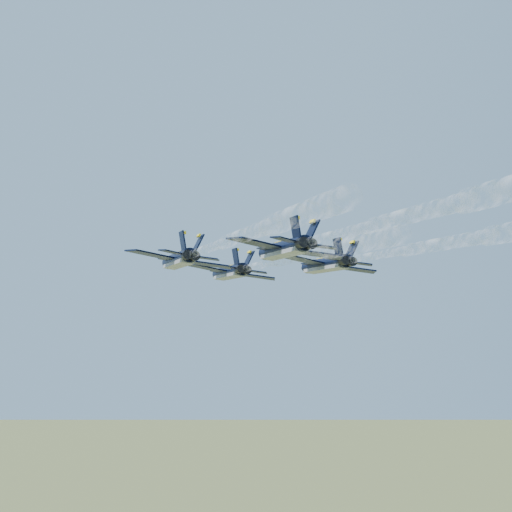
{
  "coord_description": "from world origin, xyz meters",
  "views": [
    {
      "loc": [
        4.82,
        -105.86,
        79.73
      ],
      "look_at": [
        -0.46,
        -1.76,
        93.16
      ],
      "focal_mm": 55.0,
      "sensor_mm": 36.0,
      "label": 1
    }
  ],
  "objects_px": {
    "jet_lead": "(229,272)",
    "jet_left": "(178,260)",
    "jet_slot": "(283,249)",
    "jet_right": "(325,265)"
  },
  "relations": [
    {
      "from": "jet_left",
      "to": "jet_slot",
      "type": "relative_size",
      "value": 1.0
    },
    {
      "from": "jet_left",
      "to": "jet_right",
      "type": "bearing_deg",
      "value": -1.18
    },
    {
      "from": "jet_lead",
      "to": "jet_slot",
      "type": "distance_m",
      "value": 26.15
    },
    {
      "from": "jet_lead",
      "to": "jet_slot",
      "type": "height_order",
      "value": "same"
    },
    {
      "from": "jet_lead",
      "to": "jet_right",
      "type": "xyz_separation_m",
      "value": [
        13.81,
        -8.91,
        0.0
      ]
    },
    {
      "from": "jet_left",
      "to": "jet_slot",
      "type": "xyz_separation_m",
      "value": [
        13.63,
        -9.4,
        0.0
      ]
    },
    {
      "from": "jet_right",
      "to": "jet_slot",
      "type": "height_order",
      "value": "same"
    },
    {
      "from": "jet_lead",
      "to": "jet_left",
      "type": "bearing_deg",
      "value": -128.79
    },
    {
      "from": "jet_lead",
      "to": "jet_right",
      "type": "relative_size",
      "value": 1.0
    },
    {
      "from": "jet_left",
      "to": "jet_lead",
      "type": "bearing_deg",
      "value": 51.21
    }
  ]
}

